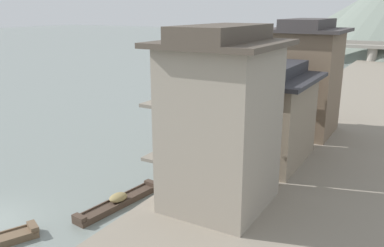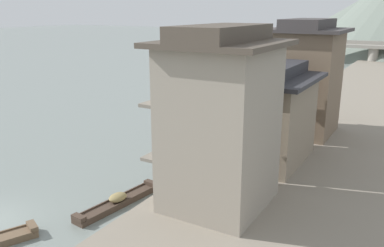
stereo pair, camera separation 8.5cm
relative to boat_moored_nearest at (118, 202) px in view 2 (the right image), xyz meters
The scene contains 14 objects.
boat_moored_nearest is the anchor object (origin of this frame).
boat_moored_second 28.06m from the boat_moored_nearest, 108.27° to the left, with size 4.51×1.72×0.40m.
boat_moored_third 53.26m from the boat_moored_nearest, 90.55° to the left, with size 5.64×2.79×0.50m.
boat_moored_far 22.58m from the boat_moored_nearest, 88.94° to the left, with size 1.31×4.24×0.35m.
boat_midriver_drifting 31.99m from the boat_moored_nearest, 89.23° to the left, with size 1.45×5.64×0.41m.
boat_midriver_upstream 36.52m from the boat_moored_nearest, 106.44° to the left, with size 1.50×4.66×0.41m.
boat_upstream_distant 46.11m from the boat_moored_nearest, 102.25° to the left, with size 3.94×2.41×0.41m.
house_waterfront_nearest 7.48m from the boat_moored_nearest, 15.23° to the left, with size 5.63×5.92×8.74m.
house_waterfront_second 10.72m from the boat_moored_nearest, 57.89° to the left, with size 5.58×7.11×6.14m.
house_waterfront_tall 17.46m from the boat_moored_nearest, 70.77° to the left, with size 5.90×6.12×8.74m.
mooring_post_dock_near 3.35m from the boat_moored_nearest, 41.45° to the left, with size 0.20×0.20×0.90m, color #473828.
mooring_post_dock_mid 13.87m from the boat_moored_nearest, 80.16° to the left, with size 0.20×0.20×0.87m, color #473828.
mooring_post_dock_far 24.48m from the boat_moored_nearest, 84.46° to the left, with size 0.20×0.20×0.77m, color #473828.
stone_bridge 68.65m from the boat_moored_nearest, 93.70° to the left, with size 29.97×2.40×4.55m.
Camera 2 is at (17.95, -10.43, 10.32)m, focal length 37.66 mm.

